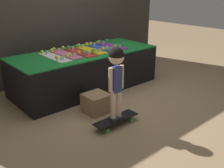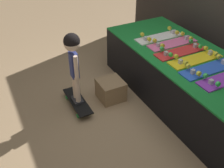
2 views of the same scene
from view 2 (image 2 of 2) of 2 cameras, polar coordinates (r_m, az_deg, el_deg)
ground_plane at (r=3.40m, az=6.04°, el=-6.12°), size 16.00×16.00×0.00m
display_rack at (r=3.55m, az=15.47°, el=1.32°), size 2.48×1.02×0.66m
skateboard_white_on_rack at (r=3.76m, az=10.29°, el=10.11°), size 0.20×0.70×0.09m
skateboard_pink_on_rack at (r=3.63m, az=13.03°, el=8.75°), size 0.20×0.70×0.09m
skateboard_red_on_rack at (r=3.44m, az=14.73°, el=6.96°), size 0.20×0.70×0.09m
skateboard_yellow_on_rack at (r=3.31m, az=17.71°, el=5.27°), size 0.20×0.70×0.09m
skateboard_blue_on_rack at (r=3.16m, az=20.24°, el=3.21°), size 0.20×0.70×0.09m
skateboard_on_floor at (r=3.46m, az=-7.51°, el=-3.80°), size 0.64×0.19×0.09m
child at (r=3.08m, az=-8.46°, el=6.03°), size 0.23×0.19×0.94m
storage_box at (r=3.53m, az=-0.27°, el=-1.24°), size 0.33×0.33×0.27m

